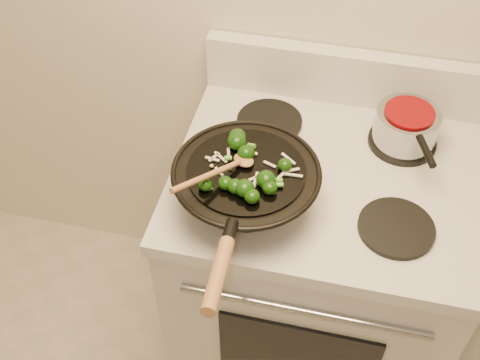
# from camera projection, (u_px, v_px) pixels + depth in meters

# --- Properties ---
(stove) EXTENTS (0.78, 0.67, 1.08)m
(stove) POSITION_uv_depth(u_px,v_px,m) (312.00, 271.00, 1.87)
(stove) COLOR silver
(stove) RESTS_ON ground
(wok) EXTENTS (0.35, 0.58, 0.16)m
(wok) POSITION_uv_depth(u_px,v_px,m) (246.00, 185.00, 1.41)
(wok) COLOR black
(wok) RESTS_ON stove
(stirfry) EXTENTS (0.23, 0.21, 0.04)m
(stirfry) POSITION_uv_depth(u_px,v_px,m) (246.00, 169.00, 1.36)
(stirfry) COLOR #113408
(stirfry) RESTS_ON wok
(wooden_spoon) EXTENTS (0.15, 0.22, 0.07)m
(wooden_spoon) POSITION_uv_depth(u_px,v_px,m) (224.00, 168.00, 1.34)
(wooden_spoon) COLOR #9A673D
(wooden_spoon) RESTS_ON wok
(saucepan) EXTENTS (0.17, 0.26, 0.10)m
(saucepan) POSITION_uv_depth(u_px,v_px,m) (406.00, 126.00, 1.56)
(saucepan) COLOR #989AA0
(saucepan) RESTS_ON stove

